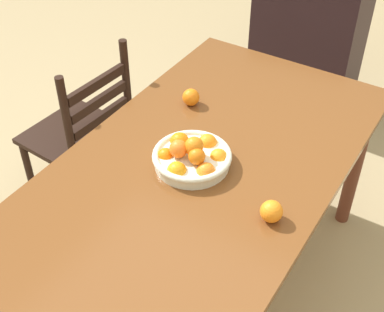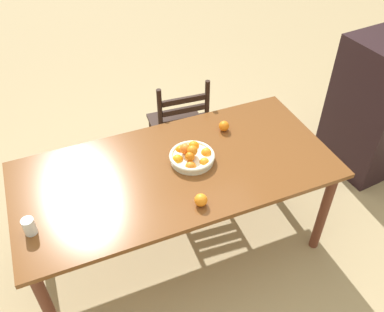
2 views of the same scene
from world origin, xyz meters
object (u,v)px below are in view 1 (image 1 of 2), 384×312
at_px(cabinet, 314,16).
at_px(dining_table, 181,204).
at_px(fruit_bowl, 192,157).
at_px(orange_loose_0, 191,97).
at_px(chair_near_window, 83,137).
at_px(orange_loose_1, 271,211).

bearing_deg(cabinet, dining_table, -178.09).
height_order(fruit_bowl, orange_loose_0, fruit_bowl).
distance_m(fruit_bowl, orange_loose_0, 0.38).
distance_m(cabinet, fruit_bowl, 1.77).
bearing_deg(dining_table, cabinet, 7.28).
height_order(chair_near_window, orange_loose_0, chair_near_window).
bearing_deg(orange_loose_0, dining_table, -152.10).
distance_m(fruit_bowl, orange_loose_1, 0.37).
xyz_separation_m(fruit_bowl, orange_loose_0, (0.32, 0.21, -0.00)).
height_order(cabinet, orange_loose_0, cabinet).
height_order(cabinet, fruit_bowl, cabinet).
height_order(cabinet, orange_loose_1, cabinet).
xyz_separation_m(chair_near_window, orange_loose_0, (0.13, -0.52, 0.34)).
bearing_deg(chair_near_window, fruit_bowl, 79.39).
relative_size(dining_table, fruit_bowl, 6.89).
bearing_deg(chair_near_window, dining_table, 71.87).
height_order(chair_near_window, cabinet, cabinet).
bearing_deg(chair_near_window, orange_loose_0, 108.10).
distance_m(dining_table, orange_loose_1, 0.35).
xyz_separation_m(chair_near_window, orange_loose_1, (-0.29, -1.08, 0.34)).
xyz_separation_m(cabinet, fruit_bowl, (-1.75, -0.21, 0.22)).
bearing_deg(orange_loose_1, dining_table, 93.99).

